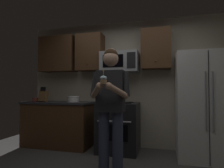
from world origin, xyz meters
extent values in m
cube|color=#B7AD99|center=(0.00, 1.75, 1.30)|extent=(4.40, 0.10, 2.60)
cube|color=black|center=(-0.15, 1.36, 0.46)|extent=(0.76, 0.66, 0.92)
cube|color=black|center=(-0.15, 1.02, 0.42)|extent=(0.48, 0.01, 0.28)
cylinder|color=#99999E|center=(-0.15, 1.00, 0.62)|extent=(0.60, 0.03, 0.03)
cylinder|color=black|center=(-0.33, 1.22, 0.93)|extent=(0.18, 0.18, 0.01)
cylinder|color=black|center=(0.03, 1.22, 0.93)|extent=(0.18, 0.18, 0.01)
cylinder|color=black|center=(-0.33, 1.50, 0.93)|extent=(0.18, 0.18, 0.01)
cylinder|color=black|center=(0.03, 1.50, 0.93)|extent=(0.18, 0.18, 0.01)
cube|color=#9EA0A5|center=(-0.15, 1.48, 1.72)|extent=(0.74, 0.40, 0.40)
cube|color=black|center=(-0.24, 1.28, 1.72)|extent=(0.40, 0.01, 0.24)
cube|color=black|center=(0.11, 1.28, 1.72)|extent=(0.16, 0.01, 0.30)
cube|color=white|center=(1.35, 1.32, 0.90)|extent=(0.90, 0.72, 1.80)
cylinder|color=gray|center=(1.30, 0.94, 1.00)|extent=(0.02, 0.02, 0.90)
cylinder|color=gray|center=(1.40, 0.94, 1.00)|extent=(0.02, 0.02, 0.90)
cube|color=black|center=(1.35, 0.95, 0.90)|extent=(0.01, 0.01, 1.74)
cube|color=#4C301C|center=(-1.55, 1.53, 1.95)|extent=(0.80, 0.34, 0.76)
sphere|color=brown|center=(-1.55, 1.35, 1.70)|extent=(0.03, 0.03, 0.03)
cube|color=#4C301C|center=(-0.80, 1.53, 1.95)|extent=(0.55, 0.34, 0.76)
sphere|color=brown|center=(-0.80, 1.35, 1.70)|extent=(0.03, 0.03, 0.03)
cube|color=#4C301C|center=(0.55, 1.53, 1.95)|extent=(0.55, 0.34, 0.76)
sphere|color=brown|center=(0.55, 1.35, 1.70)|extent=(0.03, 0.03, 0.03)
cube|color=#4C301C|center=(-1.45, 1.38, 0.44)|extent=(1.40, 0.62, 0.88)
cube|color=#2D2D33|center=(-1.45, 1.38, 0.90)|extent=(1.44, 0.66, 0.04)
cube|color=brown|center=(-1.78, 1.33, 1.03)|extent=(0.16, 0.15, 0.24)
cylinder|color=black|center=(-1.83, 1.31, 1.19)|extent=(0.02, 0.04, 0.09)
cylinder|color=black|center=(-1.81, 1.31, 1.19)|extent=(0.02, 0.04, 0.09)
cylinder|color=black|center=(-1.79, 1.31, 1.19)|extent=(0.02, 0.04, 0.09)
cylinder|color=black|center=(-1.77, 1.31, 1.19)|extent=(0.02, 0.04, 0.09)
cylinder|color=black|center=(-1.75, 1.31, 1.19)|extent=(0.02, 0.04, 0.09)
cylinder|color=black|center=(-1.72, 1.31, 1.19)|extent=(0.02, 0.04, 0.09)
cylinder|color=white|center=(-1.12, 1.40, 0.97)|extent=(0.24, 0.24, 0.11)
torus|color=white|center=(-1.12, 1.40, 1.03)|extent=(0.25, 0.25, 0.01)
cylinder|color=#B24C3F|center=(-2.02, 1.40, 0.95)|extent=(0.15, 0.15, 0.07)
torus|color=#B24C3F|center=(-2.02, 1.40, 0.99)|extent=(0.16, 0.16, 0.01)
cylinder|color=#383F59|center=(-0.14, 0.38, 0.43)|extent=(0.15, 0.15, 0.86)
cylinder|color=#383F59|center=(0.06, 0.38, 0.43)|extent=(0.15, 0.15, 0.86)
cube|color=#262628|center=(-0.04, 0.38, 1.15)|extent=(0.38, 0.22, 0.58)
sphere|color=tan|center=(-0.04, 0.38, 1.61)|extent=(0.22, 0.22, 0.22)
sphere|color=#382314|center=(-0.04, 0.39, 1.66)|extent=(0.20, 0.20, 0.20)
cylinder|color=#262628|center=(-0.26, 0.35, 1.25)|extent=(0.15, 0.18, 0.35)
cylinder|color=tan|center=(-0.19, 0.19, 1.15)|extent=(0.26, 0.33, 0.21)
sphere|color=tan|center=(-0.10, 0.06, 1.22)|extent=(0.09, 0.09, 0.09)
cylinder|color=#262628|center=(0.19, 0.35, 1.25)|extent=(0.15, 0.18, 0.35)
cylinder|color=tan|center=(0.11, 0.19, 1.15)|extent=(0.26, 0.33, 0.21)
sphere|color=tan|center=(0.02, 0.06, 1.22)|extent=(0.09, 0.09, 0.09)
cylinder|color=#A87F56|center=(-0.04, 0.04, 1.26)|extent=(0.08, 0.08, 0.06)
ellipsoid|color=silver|center=(-0.04, 0.04, 1.31)|extent=(0.09, 0.09, 0.06)
cylinder|color=#4CBF66|center=(-0.04, 0.04, 1.36)|extent=(0.01, 0.01, 0.06)
ellipsoid|color=#FFD159|center=(-0.04, 0.04, 1.40)|extent=(0.01, 0.01, 0.02)
camera|label=1|loc=(0.68, -2.24, 1.16)|focal=30.88mm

